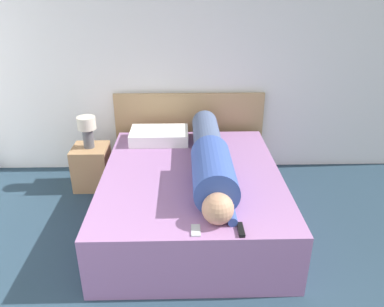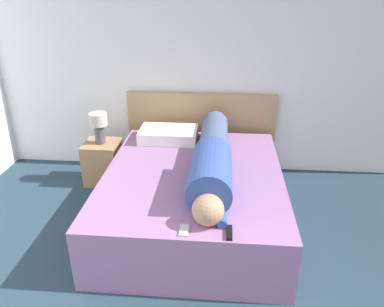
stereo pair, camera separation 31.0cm
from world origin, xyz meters
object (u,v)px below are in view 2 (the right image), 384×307
object	(u,v)px
bed	(193,197)
nightstand	(103,162)
pillow_near_headboard	(169,134)
person_lying	(212,160)
cell_phone	(184,230)
table_lamp	(99,124)
tv_remote	(229,233)

from	to	relation	value
bed	nightstand	size ratio (longest dim) A/B	4.18
nightstand	pillow_near_headboard	size ratio (longest dim) A/B	0.76
pillow_near_headboard	person_lying	bearing A→B (deg)	-57.21
nightstand	pillow_near_headboard	distance (m)	0.82
bed	cell_phone	distance (m)	0.91
table_lamp	person_lying	bearing A→B (deg)	-30.65
bed	tv_remote	size ratio (longest dim) A/B	12.95
nightstand	tv_remote	distance (m)	2.11
table_lamp	cell_phone	size ratio (longest dim) A/B	2.61
person_lying	table_lamp	bearing A→B (deg)	149.35
nightstand	table_lamp	distance (m)	0.45
bed	pillow_near_headboard	size ratio (longest dim) A/B	3.20
table_lamp	pillow_near_headboard	xyz separation A→B (m)	(0.74, 0.03, -0.10)
bed	person_lying	world-z (taller)	person_lying
table_lamp	cell_phone	xyz separation A→B (m)	(1.08, -1.56, -0.16)
tv_remote	cell_phone	world-z (taller)	tv_remote
pillow_near_headboard	bed	bearing A→B (deg)	-65.64
person_lying	tv_remote	size ratio (longest dim) A/B	12.04
person_lying	tv_remote	distance (m)	0.86
bed	tv_remote	bearing A→B (deg)	-70.24
cell_phone	table_lamp	bearing A→B (deg)	124.65
tv_remote	nightstand	bearing A→B (deg)	131.48
bed	nightstand	world-z (taller)	bed
person_lying	nightstand	bearing A→B (deg)	149.35
person_lying	pillow_near_headboard	bearing A→B (deg)	122.79
pillow_near_headboard	nightstand	bearing A→B (deg)	-177.70
nightstand	cell_phone	bearing A→B (deg)	-55.35
cell_phone	bed	bearing A→B (deg)	90.50
person_lying	pillow_near_headboard	size ratio (longest dim) A/B	2.98
person_lying	cell_phone	world-z (taller)	person_lying
table_lamp	pillow_near_headboard	distance (m)	0.75
pillow_near_headboard	cell_phone	bearing A→B (deg)	-78.16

